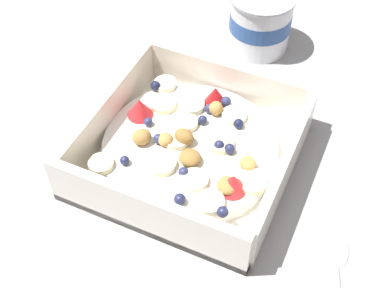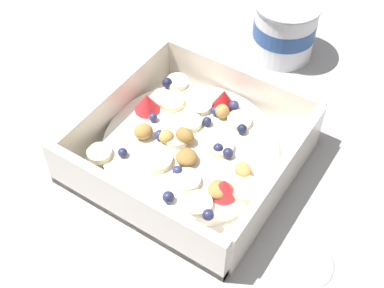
% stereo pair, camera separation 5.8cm
% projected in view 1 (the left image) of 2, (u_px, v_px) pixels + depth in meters
% --- Properties ---
extents(ground_plane, '(2.40, 2.40, 0.00)m').
position_uv_depth(ground_plane, '(192.00, 156.00, 0.61)').
color(ground_plane, '#9E9EA3').
extents(fruit_bowl, '(0.22, 0.22, 0.06)m').
position_uv_depth(fruit_bowl, '(192.00, 149.00, 0.59)').
color(fruit_bowl, white).
rests_on(fruit_bowl, ground).
extents(spoon, '(0.08, 0.17, 0.01)m').
position_uv_depth(spoon, '(337.00, 269.00, 0.51)').
color(spoon, silver).
rests_on(spoon, ground).
extents(yogurt_cup, '(0.09, 0.09, 0.08)m').
position_uv_depth(yogurt_cup, '(259.00, 21.00, 0.71)').
color(yogurt_cup, white).
rests_on(yogurt_cup, ground).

